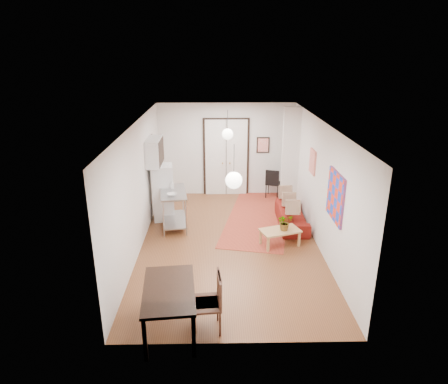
{
  "coord_description": "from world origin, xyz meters",
  "views": [
    {
      "loc": [
        -0.3,
        -8.67,
        4.44
      ],
      "look_at": [
        -0.13,
        0.16,
        1.25
      ],
      "focal_mm": 32.0,
      "sensor_mm": 36.0,
      "label": 1
    }
  ],
  "objects_px": {
    "sofa": "(292,216)",
    "dining_chair_near": "(206,293)",
    "dining_table": "(169,293)",
    "black_side_chair": "(273,180)",
    "coffee_table": "(280,232)",
    "dining_chair_far": "(206,296)",
    "kitchen_counter": "(174,204)",
    "fridge": "(163,193)"
  },
  "relations": [
    {
      "from": "coffee_table",
      "to": "dining_chair_far",
      "type": "xyz_separation_m",
      "value": [
        -1.68,
        -2.89,
        0.22
      ]
    },
    {
      "from": "sofa",
      "to": "black_side_chair",
      "type": "height_order",
      "value": "black_side_chair"
    },
    {
      "from": "coffee_table",
      "to": "dining_chair_near",
      "type": "bearing_deg",
      "value": -120.98
    },
    {
      "from": "kitchen_counter",
      "to": "dining_table",
      "type": "relative_size",
      "value": 0.89
    },
    {
      "from": "dining_table",
      "to": "dining_chair_far",
      "type": "height_order",
      "value": "dining_chair_far"
    },
    {
      "from": "sofa",
      "to": "fridge",
      "type": "distance_m",
      "value": 3.5
    },
    {
      "from": "dining_chair_far",
      "to": "fridge",
      "type": "bearing_deg",
      "value": -169.87
    },
    {
      "from": "fridge",
      "to": "dining_table",
      "type": "xyz_separation_m",
      "value": [
        0.66,
        -4.62,
        -0.06
      ]
    },
    {
      "from": "sofa",
      "to": "black_side_chair",
      "type": "bearing_deg",
      "value": 7.26
    },
    {
      "from": "dining_chair_near",
      "to": "sofa",
      "type": "bearing_deg",
      "value": 145.81
    },
    {
      "from": "kitchen_counter",
      "to": "fridge",
      "type": "height_order",
      "value": "fridge"
    },
    {
      "from": "fridge",
      "to": "kitchen_counter",
      "type": "bearing_deg",
      "value": -64.89
    },
    {
      "from": "coffee_table",
      "to": "dining_chair_near",
      "type": "relative_size",
      "value": 1.04
    },
    {
      "from": "kitchen_counter",
      "to": "fridge",
      "type": "bearing_deg",
      "value": 115.11
    },
    {
      "from": "dining_chair_near",
      "to": "fridge",
      "type": "bearing_deg",
      "value": -169.52
    },
    {
      "from": "fridge",
      "to": "dining_chair_far",
      "type": "xyz_separation_m",
      "value": [
        1.26,
        -4.52,
        -0.2
      ]
    },
    {
      "from": "coffee_table",
      "to": "sofa",
      "type": "bearing_deg",
      "value": 67.1
    },
    {
      "from": "coffee_table",
      "to": "fridge",
      "type": "bearing_deg",
      "value": 150.96
    },
    {
      "from": "dining_chair_near",
      "to": "dining_chair_far",
      "type": "bearing_deg",
      "value": -5.48
    },
    {
      "from": "coffee_table",
      "to": "dining_table",
      "type": "height_order",
      "value": "dining_table"
    },
    {
      "from": "coffee_table",
      "to": "black_side_chair",
      "type": "bearing_deg",
      "value": 85.29
    },
    {
      "from": "dining_table",
      "to": "dining_chair_far",
      "type": "bearing_deg",
      "value": 9.43
    },
    {
      "from": "coffee_table",
      "to": "dining_chair_far",
      "type": "bearing_deg",
      "value": -120.07
    },
    {
      "from": "sofa",
      "to": "fridge",
      "type": "height_order",
      "value": "fridge"
    },
    {
      "from": "fridge",
      "to": "dining_chair_far",
      "type": "relative_size",
      "value": 1.56
    },
    {
      "from": "dining_table",
      "to": "dining_chair_near",
      "type": "bearing_deg",
      "value": 18.66
    },
    {
      "from": "sofa",
      "to": "kitchen_counter",
      "type": "height_order",
      "value": "kitchen_counter"
    },
    {
      "from": "kitchen_counter",
      "to": "dining_chair_far",
      "type": "distance_m",
      "value": 4.13
    },
    {
      "from": "coffee_table",
      "to": "black_side_chair",
      "type": "relative_size",
      "value": 1.11
    },
    {
      "from": "fridge",
      "to": "dining_chair_near",
      "type": "bearing_deg",
      "value": -82.05
    },
    {
      "from": "dining_table",
      "to": "black_side_chair",
      "type": "xyz_separation_m",
      "value": [
        2.56,
        6.39,
        -0.17
      ]
    },
    {
      "from": "sofa",
      "to": "coffee_table",
      "type": "bearing_deg",
      "value": 158.83
    },
    {
      "from": "sofa",
      "to": "dining_table",
      "type": "distance_m",
      "value": 5.02
    },
    {
      "from": "dining_chair_near",
      "to": "dining_chair_far",
      "type": "height_order",
      "value": "same"
    },
    {
      "from": "sofa",
      "to": "fridge",
      "type": "bearing_deg",
      "value": 84.1
    },
    {
      "from": "black_side_chair",
      "to": "fridge",
      "type": "bearing_deg",
      "value": 47.57
    },
    {
      "from": "dining_chair_near",
      "to": "black_side_chair",
      "type": "distance_m",
      "value": 6.49
    },
    {
      "from": "kitchen_counter",
      "to": "dining_chair_far",
      "type": "bearing_deg",
      "value": -84.88
    },
    {
      "from": "kitchen_counter",
      "to": "black_side_chair",
      "type": "distance_m",
      "value": 3.67
    },
    {
      "from": "dining_chair_near",
      "to": "black_side_chair",
      "type": "relative_size",
      "value": 1.07
    },
    {
      "from": "dining_table",
      "to": "dining_chair_near",
      "type": "xyz_separation_m",
      "value": [
        0.6,
        0.2,
        -0.14
      ]
    },
    {
      "from": "sofa",
      "to": "dining_chair_near",
      "type": "height_order",
      "value": "dining_chair_near"
    }
  ]
}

